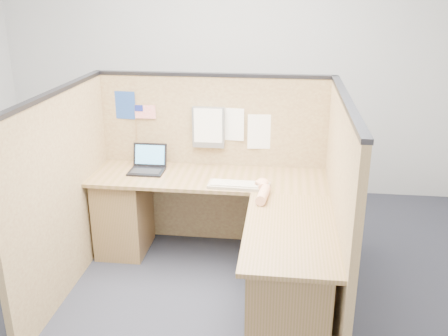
# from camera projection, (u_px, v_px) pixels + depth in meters

# --- Properties ---
(floor) EXTENTS (5.00, 5.00, 0.00)m
(floor) POSITION_uv_depth(u_px,v_px,m) (196.00, 299.00, 3.74)
(floor) COLOR #20232E
(floor) RESTS_ON ground
(wall_back) EXTENTS (5.00, 0.00, 5.00)m
(wall_back) POSITION_uv_depth(u_px,v_px,m) (230.00, 66.00, 5.36)
(wall_back) COLOR #B0B2B6
(wall_back) RESTS_ON floor
(cubicle_partitions) EXTENTS (2.06, 1.83, 1.53)m
(cubicle_partitions) POSITION_uv_depth(u_px,v_px,m) (203.00, 183.00, 3.88)
(cubicle_partitions) COLOR brown
(cubicle_partitions) RESTS_ON floor
(l_desk) EXTENTS (1.95, 1.75, 0.73)m
(l_desk) POSITION_uv_depth(u_px,v_px,m) (224.00, 236.00, 3.85)
(l_desk) COLOR brown
(l_desk) RESTS_ON floor
(laptop) EXTENTS (0.29, 0.28, 0.21)m
(laptop) POSITION_uv_depth(u_px,v_px,m) (148.00, 164.00, 4.24)
(laptop) COLOR black
(laptop) RESTS_ON l_desk
(keyboard) EXTENTS (0.49, 0.18, 0.03)m
(keyboard) POSITION_uv_depth(u_px,v_px,m) (239.00, 185.00, 3.90)
(keyboard) COLOR gray
(keyboard) RESTS_ON l_desk
(mouse) EXTENTS (0.11, 0.07, 0.05)m
(mouse) POSITION_uv_depth(u_px,v_px,m) (263.00, 185.00, 3.87)
(mouse) COLOR #B5B5B9
(mouse) RESTS_ON l_desk
(hand_forearm) EXTENTS (0.12, 0.41, 0.09)m
(hand_forearm) POSITION_uv_depth(u_px,v_px,m) (263.00, 191.00, 3.73)
(hand_forearm) COLOR #DFA67A
(hand_forearm) RESTS_ON l_desk
(blue_poster) EXTENTS (0.18, 0.02, 0.24)m
(blue_poster) POSITION_uv_depth(u_px,v_px,m) (125.00, 105.00, 4.31)
(blue_poster) COLOR navy
(blue_poster) RESTS_ON cubicle_partitions
(american_flag) EXTENTS (0.18, 0.01, 0.32)m
(american_flag) POSITION_uv_depth(u_px,v_px,m) (143.00, 113.00, 4.30)
(american_flag) COLOR olive
(american_flag) RESTS_ON cubicle_partitions
(file_holder) EXTENTS (0.28, 0.05, 0.35)m
(file_holder) POSITION_uv_depth(u_px,v_px,m) (208.00, 127.00, 4.26)
(file_holder) COLOR slate
(file_holder) RESTS_ON cubicle_partitions
(paper_left) EXTENTS (0.22, 0.03, 0.28)m
(paper_left) POSITION_uv_depth(u_px,v_px,m) (231.00, 124.00, 4.25)
(paper_left) COLOR white
(paper_left) RESTS_ON cubicle_partitions
(paper_right) EXTENTS (0.24, 0.03, 0.30)m
(paper_right) POSITION_uv_depth(u_px,v_px,m) (262.00, 132.00, 4.24)
(paper_right) COLOR white
(paper_right) RESTS_ON cubicle_partitions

